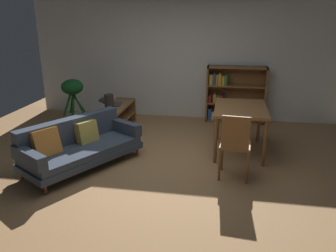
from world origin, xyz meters
name	(u,v)px	position (x,y,z in m)	size (l,w,h in m)	color
ground_plane	(162,165)	(0.00, 0.00, 0.00)	(8.16, 8.16, 0.00)	#A87A4C
back_wall_panel	(185,57)	(0.00, 2.70, 1.35)	(6.80, 0.10, 2.70)	silver
fabric_couch	(78,144)	(-1.25, -0.21, 0.35)	(1.59, 1.95, 0.72)	brown
media_console	(117,118)	(-1.19, 1.47, 0.25)	(0.42, 1.32, 0.51)	brown
open_laptop	(112,103)	(-1.31, 1.54, 0.54)	(0.47, 0.39, 0.12)	#333338
desk_speaker	(109,102)	(-1.23, 1.18, 0.66)	(0.17, 0.17, 0.30)	#2D2823
potted_floor_plant	(73,97)	(-2.18, 1.65, 0.61)	(0.45, 0.45, 0.98)	#9E9389
dining_table	(240,112)	(1.18, 0.77, 0.70)	(0.84, 1.14, 0.79)	brown
dining_chair_near	(235,143)	(1.09, -0.25, 0.55)	(0.45, 0.42, 0.96)	brown
bookshelf	(231,95)	(1.05, 2.52, 0.58)	(1.24, 0.31, 1.20)	brown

